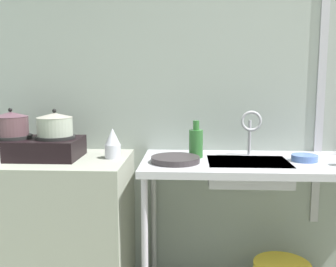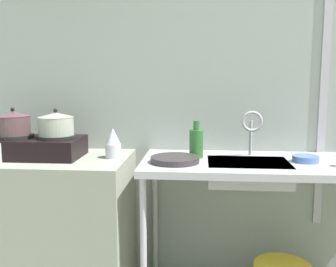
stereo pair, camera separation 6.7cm
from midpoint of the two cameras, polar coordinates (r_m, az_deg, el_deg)
wall_back at (r=2.72m, az=20.29°, el=5.53°), size 5.28×0.10×2.42m
wall_metal_strip at (r=2.66m, az=20.87°, el=8.07°), size 0.05×0.01×1.93m
counter_concrete at (r=2.57m, az=-18.15°, el=-12.55°), size 1.01×0.61×0.84m
counter_sink at (r=2.36m, az=15.59°, el=-5.23°), size 1.63×0.61×0.84m
stove at (r=2.47m, az=-19.65°, el=-1.89°), size 0.55×0.33×0.14m
pot_on_left_burner at (r=2.50m, az=-22.58°, el=1.36°), size 0.20×0.20×0.16m
pot_on_right_burner at (r=2.40m, az=-16.91°, el=1.31°), size 0.21×0.21×0.16m
percolator at (r=2.34m, az=-8.87°, el=-1.46°), size 0.09×0.09×0.18m
sink_basin at (r=2.29m, az=10.72°, el=-5.47°), size 0.46×0.33×0.12m
faucet at (r=2.41m, az=11.16°, el=1.22°), size 0.13×0.07×0.28m
frying_pan at (r=2.21m, az=0.20°, el=-3.80°), size 0.28×0.28×0.03m
small_bowl_on_drainboard at (r=2.37m, az=18.47°, el=-3.39°), size 0.15×0.15×0.04m
bottle_by_sink at (r=2.34m, az=3.27°, el=-1.32°), size 0.08×0.08×0.22m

